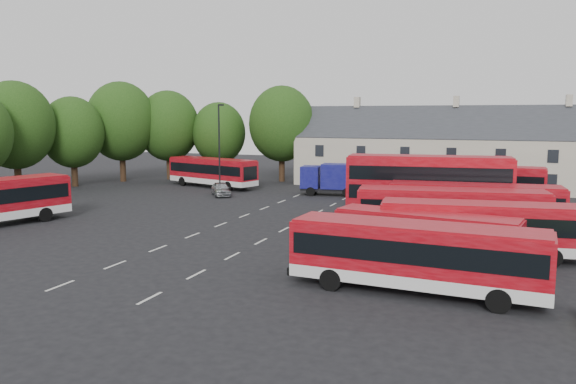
% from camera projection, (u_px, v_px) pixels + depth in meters
% --- Properties ---
extents(ground, '(140.00, 140.00, 0.00)m').
position_uv_depth(ground, '(207.00, 230.00, 39.33)').
color(ground, black).
rests_on(ground, ground).
extents(lane_markings, '(5.15, 33.80, 0.01)m').
position_uv_depth(lane_markings, '(252.00, 227.00, 40.28)').
color(lane_markings, beige).
rests_on(lane_markings, ground).
extents(treeline, '(29.92, 32.59, 12.01)m').
position_uv_depth(treeline, '(130.00, 127.00, 63.76)').
color(treeline, black).
rests_on(treeline, ground).
extents(terrace_houses, '(35.70, 7.13, 10.06)m').
position_uv_depth(terrace_houses, '(454.00, 153.00, 61.49)').
color(terrace_houses, beige).
rests_on(terrace_houses, ground).
extents(bus_row_a, '(11.38, 3.16, 3.18)m').
position_uv_depth(bus_row_a, '(416.00, 252.00, 25.03)').
color(bus_row_a, silver).
rests_on(bus_row_a, ground).
extents(bus_row_b, '(10.02, 3.77, 2.77)m').
position_uv_depth(bus_row_b, '(425.00, 233.00, 30.24)').
color(bus_row_b, silver).
rests_on(bus_row_b, ground).
extents(bus_row_c, '(11.30, 4.02, 3.13)m').
position_uv_depth(bus_row_c, '(481.00, 225.00, 31.35)').
color(bus_row_c, silver).
rests_on(bus_row_c, ground).
extents(bus_row_d, '(12.03, 4.62, 3.32)m').
position_uv_depth(bus_row_d, '(451.00, 210.00, 35.80)').
color(bus_row_d, silver).
rests_on(bus_row_d, ground).
extents(bus_row_e, '(11.73, 3.73, 3.26)m').
position_uv_depth(bus_row_e, '(474.00, 203.00, 38.78)').
color(bus_row_e, silver).
rests_on(bus_row_e, ground).
extents(bus_dd_south, '(12.33, 4.13, 4.96)m').
position_uv_depth(bus_dd_south, '(428.00, 184.00, 42.36)').
color(bus_dd_south, silver).
rests_on(bus_dd_south, ground).
extents(bus_dd_north, '(9.96, 2.71, 4.05)m').
position_uv_depth(bus_dd_north, '(478.00, 188.00, 44.25)').
color(bus_dd_north, silver).
rests_on(bus_dd_north, ground).
extents(bus_north, '(11.69, 5.90, 3.23)m').
position_uv_depth(bus_north, '(212.00, 170.00, 62.30)').
color(bus_north, silver).
rests_on(bus_north, ground).
extents(box_truck, '(7.48, 3.24, 3.17)m').
position_uv_depth(box_truck, '(339.00, 178.00, 56.00)').
color(box_truck, black).
rests_on(box_truck, ground).
extents(silver_car, '(3.64, 4.15, 1.35)m').
position_uv_depth(silver_car, '(221.00, 189.00, 55.98)').
color(silver_car, '#A7AAAF').
rests_on(silver_car, ground).
extents(lamppost, '(0.63, 0.28, 9.06)m').
position_uv_depth(lamppost, '(219.00, 147.00, 55.50)').
color(lamppost, black).
rests_on(lamppost, ground).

